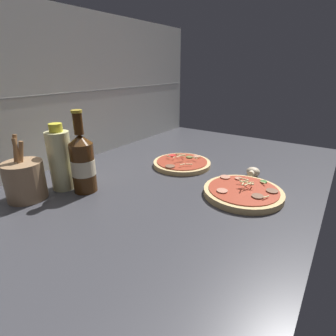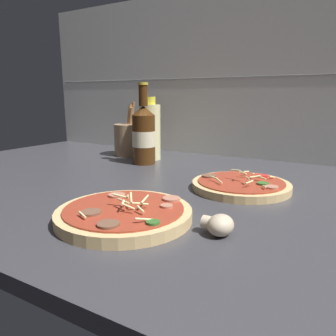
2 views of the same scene
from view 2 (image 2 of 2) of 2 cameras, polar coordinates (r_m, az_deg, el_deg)
name	(u,v)px [view 2 (image 2 of 2)]	position (r cm, az deg, el deg)	size (l,w,h in cm)	color
counter_slab	(157,189)	(81.44, -1.89, -3.62)	(160.00, 90.00, 2.50)	#38383D
tile_backsplash	(226,78)	(119.42, 10.14, 15.22)	(160.00, 1.13, 60.00)	silver
pizza_near	(124,214)	(58.23, -7.63, -7.89)	(23.82, 23.82, 4.94)	tan
pizza_far	(241,185)	(77.95, 12.58, -2.93)	(22.59, 22.59, 4.80)	tan
beer_bottle	(144,134)	(104.20, -4.25, 5.88)	(7.31, 7.31, 25.36)	#47280F
oil_bottle	(150,131)	(111.74, -3.18, 6.45)	(7.20, 7.20, 21.06)	beige
mushroom_left	(219,225)	(52.18, 8.88, -9.75)	(5.02, 4.78, 3.35)	beige
utensil_crock	(130,139)	(120.46, -6.69, 5.01)	(11.17, 11.17, 19.20)	#9E7A56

